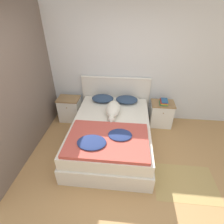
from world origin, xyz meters
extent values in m
plane|color=tan|center=(0.00, 0.00, 0.00)|extent=(16.00, 16.00, 0.00)
cube|color=silver|center=(0.00, 2.13, 1.27)|extent=(9.00, 0.06, 2.55)
cube|color=#706056|center=(-1.68, 1.05, 1.27)|extent=(0.06, 3.10, 2.55)
cube|color=silver|center=(-0.13, 1.00, 0.16)|extent=(1.52, 2.08, 0.33)
cube|color=silver|center=(-0.13, 1.00, 0.45)|extent=(1.46, 2.02, 0.24)
cube|color=silver|center=(-0.13, 2.06, 0.52)|extent=(1.60, 0.04, 1.04)
cylinder|color=silver|center=(-0.13, 2.06, 1.04)|extent=(1.60, 0.06, 0.06)
cube|color=white|center=(-1.23, 1.80, 0.28)|extent=(0.49, 0.36, 0.56)
cube|color=#937047|center=(-1.23, 1.80, 0.58)|extent=(0.51, 0.38, 0.03)
sphere|color=#937047|center=(-1.23, 1.61, 0.44)|extent=(0.02, 0.02, 0.02)
cube|color=white|center=(0.96, 1.80, 0.28)|extent=(0.49, 0.36, 0.56)
cube|color=#937047|center=(0.96, 1.80, 0.58)|extent=(0.51, 0.38, 0.03)
sphere|color=#937047|center=(0.96, 1.61, 0.44)|extent=(0.02, 0.02, 0.02)
ellipsoid|color=navy|center=(-0.41, 1.81, 0.63)|extent=(0.49, 0.36, 0.13)
ellipsoid|color=navy|center=(0.14, 1.81, 0.63)|extent=(0.49, 0.36, 0.13)
cube|color=#BC4C42|center=(-0.13, 0.47, 0.59)|extent=(1.34, 0.92, 0.06)
ellipsoid|color=navy|center=(-0.37, 0.33, 0.64)|extent=(0.47, 0.37, 0.05)
ellipsoid|color=navy|center=(0.07, 0.56, 0.64)|extent=(0.40, 0.32, 0.05)
ellipsoid|color=silver|center=(-0.13, 1.32, 0.67)|extent=(0.28, 0.56, 0.21)
sphere|color=silver|center=(-0.13, 1.01, 0.63)|extent=(0.13, 0.13, 0.13)
ellipsoid|color=silver|center=(-0.13, 0.95, 0.62)|extent=(0.06, 0.07, 0.05)
cone|color=silver|center=(-0.16, 1.02, 0.68)|extent=(0.04, 0.04, 0.05)
cone|color=silver|center=(-0.09, 1.02, 0.68)|extent=(0.04, 0.04, 0.05)
ellipsoid|color=silver|center=(-0.08, 1.56, 0.61)|extent=(0.17, 0.25, 0.08)
cube|color=#337547|center=(0.95, 1.77, 0.60)|extent=(0.18, 0.23, 0.02)
cube|color=gold|center=(0.97, 1.77, 0.62)|extent=(0.17, 0.21, 0.03)
cube|color=#AD2D28|center=(0.95, 1.78, 0.65)|extent=(0.16, 0.23, 0.02)
cube|color=#285689|center=(0.97, 1.77, 0.67)|extent=(0.14, 0.23, 0.02)
cube|color=tan|center=(1.18, 0.21, 0.00)|extent=(1.00, 0.73, 0.00)
camera|label=1|loc=(0.16, -1.68, 2.54)|focal=28.00mm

